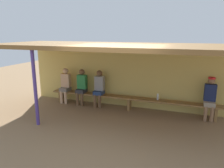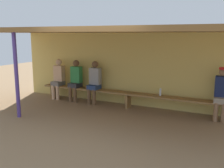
# 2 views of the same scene
# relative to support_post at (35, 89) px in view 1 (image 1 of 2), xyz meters

# --- Properties ---
(ground_plane) EXTENTS (24.00, 24.00, 0.00)m
(ground_plane) POSITION_rel_support_post_xyz_m (2.22, 0.55, -1.10)
(ground_plane) COLOR #8C6D4C
(back_wall) EXTENTS (8.00, 0.20, 2.20)m
(back_wall) POSITION_rel_support_post_xyz_m (2.22, 2.55, 0.00)
(back_wall) COLOR #D8BC60
(back_wall) RESTS_ON ground
(dugout_roof) EXTENTS (8.00, 2.80, 0.12)m
(dugout_roof) POSITION_rel_support_post_xyz_m (2.22, 1.25, 1.16)
(dugout_roof) COLOR brown
(dugout_roof) RESTS_ON back_wall
(support_post) EXTENTS (0.10, 0.10, 2.20)m
(support_post) POSITION_rel_support_post_xyz_m (0.00, 0.00, 0.00)
(support_post) COLOR #4C388C
(support_post) RESTS_ON ground
(bench) EXTENTS (6.00, 0.36, 0.46)m
(bench) POSITION_rel_support_post_xyz_m (2.22, 2.10, -0.71)
(bench) COLOR olive
(bench) RESTS_ON ground
(player_in_red) EXTENTS (0.34, 0.42, 1.34)m
(player_in_red) POSITION_rel_support_post_xyz_m (1.08, 2.10, -0.37)
(player_in_red) COLOR navy
(player_in_red) RESTS_ON ground
(player_rightmost) EXTENTS (0.34, 0.42, 1.34)m
(player_rightmost) POSITION_rel_support_post_xyz_m (0.37, 2.10, -0.37)
(player_rightmost) COLOR #333338
(player_rightmost) RESTS_ON ground
(player_leftmost) EXTENTS (0.34, 0.42, 1.34)m
(player_leftmost) POSITION_rel_support_post_xyz_m (-0.32, 2.10, -0.37)
(player_leftmost) COLOR slate
(player_leftmost) RESTS_ON ground
(player_near_post) EXTENTS (0.34, 0.42, 1.34)m
(player_near_post) POSITION_rel_support_post_xyz_m (4.77, 2.10, -0.35)
(player_near_post) COLOR gray
(player_near_post) RESTS_ON ground
(water_bottle_blue) EXTENTS (0.06, 0.06, 0.22)m
(water_bottle_blue) POSITION_rel_support_post_xyz_m (3.19, 2.15, -0.54)
(water_bottle_blue) COLOR silver
(water_bottle_blue) RESTS_ON bench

